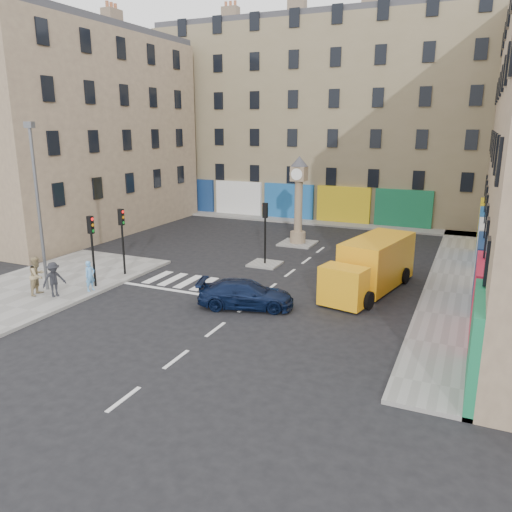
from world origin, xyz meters
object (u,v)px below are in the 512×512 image
Objects in this scene: traffic_light_island at (265,223)px; pedestrian_dark at (54,279)px; navy_sedan at (246,294)px; lamp_post at (38,199)px; pedestrian_blue at (90,276)px; clock_pillar at (299,195)px; traffic_light_left_far at (122,231)px; pedestrian_tan at (37,276)px; traffic_light_left_near at (92,240)px; yellow_van at (371,265)px.

traffic_light_island is 12.20m from pedestrian_dark.
traffic_light_island is 0.83× the size of navy_sedan.
lamp_post is 4.51m from pedestrian_blue.
clock_pillar is 3.52× the size of pedestrian_dark.
navy_sedan is (8.33, -1.68, -1.97)m from traffic_light_left_far.
navy_sedan is at bearing 11.73° from lamp_post.
pedestrian_tan is at bearing -109.99° from traffic_light_left_far.
navy_sedan is at bearing -85.94° from pedestrian_tan.
pedestrian_tan reaches higher than pedestrian_dark.
pedestrian_dark reaches higher than pedestrian_blue.
traffic_light_left_near reaches higher than yellow_van.
navy_sedan is 8.15m from pedestrian_blue.
traffic_light_left_near reaches higher than pedestrian_tan.
traffic_light_left_far is 2.39× the size of pedestrian_blue.
traffic_light_island is 7.26m from yellow_van.
yellow_van reaches higher than pedestrian_dark.
lamp_post is 1.36× the size of clock_pillar.
traffic_light_left_far reaches higher than pedestrian_dark.
pedestrian_blue is (-6.00, -8.47, -1.67)m from traffic_light_island.
pedestrian_tan reaches higher than pedestrian_blue.
traffic_light_left_near is 2.71m from pedestrian_dark.
lamp_post is at bearing -131.71° from traffic_light_island.
traffic_light_left_near is 0.83× the size of navy_sedan.
clock_pillar is at bearing 65.45° from traffic_light_left_near.
pedestrian_blue is at bearing -141.77° from yellow_van.
traffic_light_left_far is 5.08m from pedestrian_tan.
pedestrian_blue is at bearing 18.36° from lamp_post.
clock_pillar is at bearing -13.40° from pedestrian_blue.
traffic_light_left_near is at bearing 6.83° from pedestrian_dark.
pedestrian_tan reaches higher than navy_sedan.
traffic_light_left_near is at bearing 78.35° from navy_sedan.
traffic_light_left_near is 2.40m from traffic_light_left_far.
lamp_post is at bearing 85.62° from pedestrian_dark.
yellow_van reaches higher than navy_sedan.
clock_pillar reaches higher than traffic_light_left_far.
traffic_light_left_near reaches higher than navy_sedan.
pedestrian_tan is 1.11× the size of pedestrian_dark.
pedestrian_tan is at bearing 136.34° from pedestrian_blue.
pedestrian_dark is (-9.00, -2.81, 0.37)m from navy_sedan.
clock_pillar reaches higher than pedestrian_tan.
pedestrian_blue is at bearing 83.23° from navy_sedan.
pedestrian_dark is at bearing -107.83° from traffic_light_left_near.
pedestrian_blue is at bearing -84.42° from traffic_light_left_far.
clock_pillar reaches higher than traffic_light_left_near.
clock_pillar is at bearing 61.65° from lamp_post.
traffic_light_island is 12.52m from lamp_post.
lamp_post reaches higher than traffic_light_left_near.
traffic_light_left_near is at bearing -144.71° from yellow_van.
yellow_van is 3.89× the size of pedestrian_tan.
traffic_light_left_far is at bearing 62.00° from navy_sedan.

